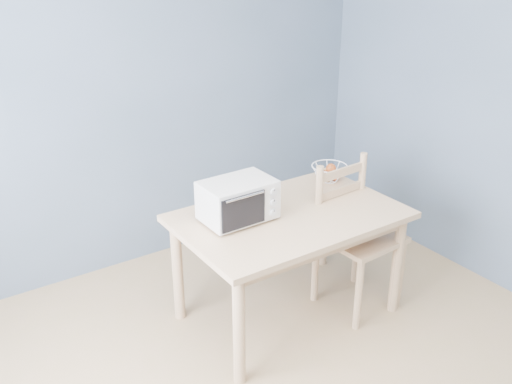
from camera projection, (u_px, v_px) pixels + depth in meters
room at (341, 213)px, 2.33m from camera, size 4.01×4.51×2.61m
dining_table at (289, 228)px, 3.61m from camera, size 1.40×0.90×0.75m
toaster_oven at (236, 201)px, 3.43m from camera, size 0.44×0.33×0.26m
fruit_basket at (329, 172)px, 4.03m from camera, size 0.31×0.31×0.13m
dining_chair at (355, 237)px, 3.82m from camera, size 0.50×0.50×1.01m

